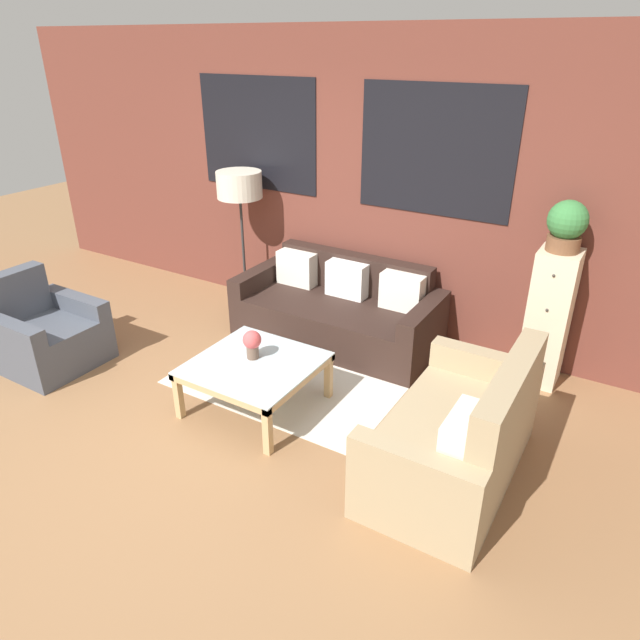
{
  "coord_description": "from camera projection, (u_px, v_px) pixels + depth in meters",
  "views": [
    {
      "loc": [
        2.71,
        -2.42,
        2.66
      ],
      "look_at": [
        0.49,
        1.24,
        0.55
      ],
      "focal_mm": 32.0,
      "sensor_mm": 36.0,
      "label": 1
    }
  ],
  "objects": [
    {
      "name": "couch_dark",
      "position": [
        339.0,
        312.0,
        5.53
      ],
      "size": [
        1.94,
        0.88,
        0.78
      ],
      "color": "black",
      "rests_on": "ground_plane"
    },
    {
      "name": "wall_back_brick",
      "position": [
        340.0,
        183.0,
        5.54
      ],
      "size": [
        8.4,
        0.09,
        2.8
      ],
      "color": "brown",
      "rests_on": "ground_plane"
    },
    {
      "name": "rug",
      "position": [
        298.0,
        372.0,
        5.07
      ],
      "size": [
        1.9,
        1.54,
        0.0
      ],
      "color": "silver",
      "rests_on": "ground_plane"
    },
    {
      "name": "settee_vintage",
      "position": [
        458.0,
        439.0,
        3.73
      ],
      "size": [
        0.8,
        1.45,
        0.92
      ],
      "color": "tan",
      "rests_on": "ground_plane"
    },
    {
      "name": "floor_lamp",
      "position": [
        240.0,
        189.0,
        5.75
      ],
      "size": [
        0.46,
        0.46,
        1.48
      ],
      "color": "#2D2D2D",
      "rests_on": "ground_plane"
    },
    {
      "name": "coffee_table",
      "position": [
        255.0,
        369.0,
        4.45
      ],
      "size": [
        0.92,
        0.92,
        0.41
      ],
      "color": "silver",
      "rests_on": "ground_plane"
    },
    {
      "name": "potted_plant",
      "position": [
        567.0,
        225.0,
        4.36
      ],
      "size": [
        0.3,
        0.3,
        0.4
      ],
      "color": "brown",
      "rests_on": "drawer_cabinet"
    },
    {
      "name": "flower_vase",
      "position": [
        252.0,
        343.0,
        4.43
      ],
      "size": [
        0.15,
        0.15,
        0.23
      ],
      "color": "brown",
      "rests_on": "coffee_table"
    },
    {
      "name": "drawer_cabinet",
      "position": [
        548.0,
        318.0,
        4.72
      ],
      "size": [
        0.32,
        0.36,
        1.18
      ],
      "color": "beige",
      "rests_on": "ground_plane"
    },
    {
      "name": "armchair_corner",
      "position": [
        46.0,
        335.0,
        5.11
      ],
      "size": [
        0.8,
        0.79,
        0.84
      ],
      "color": "#474C56",
      "rests_on": "ground_plane"
    },
    {
      "name": "ground_plane",
      "position": [
        179.0,
        433.0,
        4.29
      ],
      "size": [
        16.0,
        16.0,
        0.0
      ],
      "primitive_type": "plane",
      "color": "#8E6642"
    }
  ]
}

